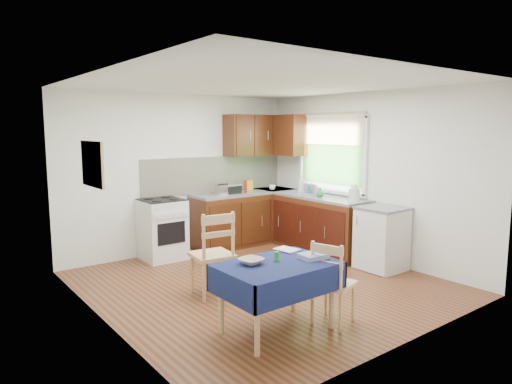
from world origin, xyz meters
TOP-DOWN VIEW (x-y plane):
  - floor at (0.00, 0.00)m, footprint 4.20×4.20m
  - ceiling at (0.00, 0.00)m, footprint 4.00×4.20m
  - wall_back at (0.00, 2.10)m, footprint 4.00×0.02m
  - wall_front at (0.00, -2.10)m, footprint 4.00×0.02m
  - wall_left at (-2.00, 0.00)m, footprint 0.02×4.20m
  - wall_right at (2.00, 0.00)m, footprint 0.02×4.20m
  - base_cabinets at (1.36, 1.26)m, footprint 1.90×2.30m
  - worktop_back at (1.05, 1.80)m, footprint 1.90×0.60m
  - worktop_right at (1.70, 0.65)m, footprint 0.60×1.70m
  - worktop_corner at (1.70, 1.80)m, footprint 0.60×0.60m
  - splashback at (0.65, 2.08)m, footprint 2.70×0.02m
  - upper_cabinets at (1.52, 1.80)m, footprint 1.20×0.85m
  - stove at (-0.50, 1.80)m, footprint 0.60×0.61m
  - window at (1.97, 0.70)m, footprint 0.04×1.48m
  - fridge at (1.70, -0.55)m, footprint 0.58×0.60m
  - corkboard at (-1.97, 0.30)m, footprint 0.04×0.62m
  - dining_table at (-0.74, -1.17)m, footprint 1.12×0.76m
  - chair_far at (-0.72, -0.00)m, footprint 0.51×0.51m
  - chair_near at (-0.20, -1.38)m, footprint 0.48×0.48m
  - toaster at (0.56, 1.74)m, footprint 0.23×0.14m
  - sandwich_press at (0.75, 1.77)m, footprint 0.27×0.23m
  - sauce_bottle at (0.97, 1.67)m, footprint 0.05×0.05m
  - yellow_packet at (1.20, 1.90)m, footprint 0.14×0.10m
  - dish_rack at (1.68, 0.87)m, footprint 0.40×0.30m
  - kettle at (1.64, -0.08)m, footprint 0.16×0.16m
  - cup at (1.56, 1.69)m, footprint 0.14×0.14m
  - soap_bottle_a at (1.66, 1.05)m, footprint 0.15×0.15m
  - soap_bottle_b at (1.71, 0.87)m, footprint 0.12×0.12m
  - soap_bottle_c at (1.61, 0.57)m, footprint 0.15×0.15m
  - plate_bowl at (-0.95, -1.04)m, footprint 0.25×0.25m
  - book at (-0.45, -0.90)m, footprint 0.21×0.27m
  - spice_jar at (-0.70, -1.12)m, footprint 0.05×0.05m
  - tea_towel at (-0.34, -1.26)m, footprint 0.29×0.24m

SIDE VIEW (x-z plane):
  - floor at x=0.00m, z-range 0.00..0.00m
  - base_cabinets at x=1.36m, z-range 0.00..0.86m
  - fridge at x=1.70m, z-range 0.00..0.88m
  - chair_near at x=-0.20m, z-range 0.02..0.89m
  - stove at x=-0.50m, z-range 0.00..0.92m
  - chair_far at x=-0.72m, z-range 0.03..1.05m
  - dining_table at x=-0.74m, z-range 0.23..0.91m
  - book at x=-0.45m, z-range 0.68..0.70m
  - tea_towel at x=-0.34m, z-range 0.68..0.73m
  - plate_bowl at x=-0.95m, z-range 0.68..0.73m
  - spice_jar at x=-0.70m, z-range 0.68..0.77m
  - worktop_back at x=1.05m, z-range 0.86..0.90m
  - worktop_right at x=1.70m, z-range 0.86..0.90m
  - worktop_corner at x=1.70m, z-range 0.86..0.90m
  - dish_rack at x=1.68m, z-range 0.83..1.02m
  - cup at x=1.56m, z-range 0.90..0.99m
  - soap_bottle_c at x=1.61m, z-range 0.90..1.05m
  - sandwich_press at x=0.75m, z-range 0.90..1.05m
  - toaster at x=0.56m, z-range 0.89..1.07m
  - yellow_packet at x=1.20m, z-range 0.90..1.07m
  - soap_bottle_b at x=1.71m, z-range 0.90..1.10m
  - sauce_bottle at x=0.97m, z-range 0.90..1.11m
  - kettle at x=1.64m, z-range 0.88..1.15m
  - soap_bottle_a at x=1.66m, z-range 0.90..1.21m
  - splashback at x=0.65m, z-range 0.90..1.50m
  - wall_back at x=0.00m, z-range 0.00..2.50m
  - wall_front at x=0.00m, z-range 0.00..2.50m
  - wall_left at x=-2.00m, z-range 0.00..2.50m
  - wall_right at x=2.00m, z-range 0.00..2.50m
  - corkboard at x=-1.97m, z-range 1.36..1.83m
  - window at x=1.97m, z-range 1.02..2.28m
  - upper_cabinets at x=1.52m, z-range 1.50..2.20m
  - ceiling at x=0.00m, z-range 2.49..2.51m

